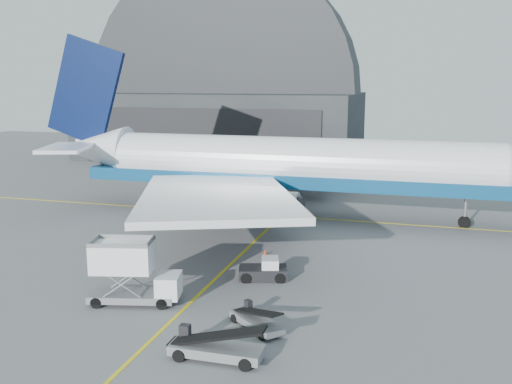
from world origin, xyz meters
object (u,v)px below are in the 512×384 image
(catering_truck, at_px, (131,273))
(belt_loader_a, at_px, (216,348))
(pushback_tug, at_px, (264,271))
(belt_loader_b, at_px, (256,320))
(airliner, at_px, (278,165))

(catering_truck, relative_size, belt_loader_a, 1.19)
(pushback_tug, distance_m, belt_loader_b, 8.54)
(belt_loader_a, distance_m, belt_loader_b, 4.33)
(catering_truck, xyz_separation_m, belt_loader_a, (7.90, -5.67, -1.44))
(catering_truck, distance_m, belt_loader_a, 9.83)
(belt_loader_b, bearing_deg, airliner, 140.76)
(airliner, distance_m, catering_truck, 27.19)
(belt_loader_a, bearing_deg, pushback_tug, 93.00)
(catering_truck, bearing_deg, belt_loader_b, -22.80)
(airliner, distance_m, belt_loader_a, 33.15)
(airliner, relative_size, belt_loader_b, 14.40)
(catering_truck, distance_m, pushback_tug, 10.00)
(airliner, height_order, pushback_tug, airliner)
(airliner, distance_m, belt_loader_b, 29.25)
(airliner, xyz_separation_m, belt_loader_a, (4.71, -32.45, -4.88))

